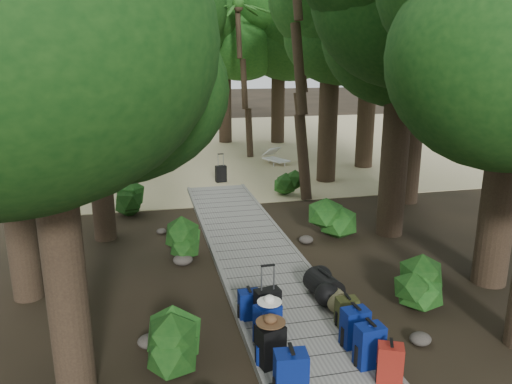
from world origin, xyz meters
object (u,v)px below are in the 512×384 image
object	(u,v)px
lone_suitcase_on_sand	(221,174)
backpack_right_d	(347,310)
backpack_right_a	(390,362)
backpack_right_b	(369,343)
kayak	(138,171)
duffel_right_khaki	(333,296)
duffel_right_black	(324,286)
backpack_left_a	(291,375)
sun_lounger	(276,157)
backpack_left_d	(249,303)
suitcase_on_boardwalk	(267,307)
backpack_left_c	(268,322)
backpack_left_b	(271,344)
backpack_right_c	(355,325)

from	to	relation	value
lone_suitcase_on_sand	backpack_right_d	bearing A→B (deg)	-97.56
backpack_right_d	lone_suitcase_on_sand	world-z (taller)	backpack_right_d
backpack_right_a	backpack_right_d	xyz separation A→B (m)	(0.02, 1.58, -0.04)
backpack_right_b	kayak	xyz separation A→B (m)	(-3.30, 13.78, -0.30)
backpack_right_d	duffel_right_khaki	xyz separation A→B (m)	(0.02, 0.70, -0.09)
backpack_right_b	duffel_right_black	distance (m)	2.19
backpack_left_a	kayak	size ratio (longest dim) A/B	0.25
backpack_right_d	duffel_right_black	bearing A→B (deg)	93.47
lone_suitcase_on_sand	sun_lounger	distance (m)	3.85
backpack_left_d	suitcase_on_boardwalk	bearing A→B (deg)	-50.95
backpack_right_b	backpack_left_c	bearing A→B (deg)	140.03
duffel_right_black	duffel_right_khaki	bearing A→B (deg)	-92.62
backpack_left_b	backpack_left_d	distance (m)	1.43
backpack_left_b	kayak	xyz separation A→B (m)	(-1.88, 13.46, -0.29)
backpack_left_c	kayak	world-z (taller)	backpack_left_c
backpack_left_a	kayak	world-z (taller)	backpack_left_a
suitcase_on_boardwalk	sun_lounger	world-z (taller)	suitcase_on_boardwalk
backpack_left_b	suitcase_on_boardwalk	bearing A→B (deg)	62.79
backpack_left_a	backpack_left_b	size ratio (longest dim) A/B	1.14
backpack_left_a	lone_suitcase_on_sand	size ratio (longest dim) A/B	1.32
backpack_left_b	backpack_right_a	bearing A→B (deg)	-41.40
backpack_left_c	duffel_right_black	distance (m)	1.90
backpack_left_a	backpack_left_c	world-z (taller)	backpack_left_a
backpack_left_c	sun_lounger	size ratio (longest dim) A/B	0.38
backpack_left_c	backpack_left_d	distance (m)	0.84
backpack_right_b	duffel_right_black	world-z (taller)	backpack_right_b
backpack_right_c	lone_suitcase_on_sand	world-z (taller)	backpack_right_c
backpack_left_d	kayak	xyz separation A→B (m)	(-1.86, 12.03, -0.22)
backpack_left_d	duffel_right_khaki	world-z (taller)	backpack_left_d
backpack_left_b	backpack_right_a	world-z (taller)	backpack_left_b
backpack_right_d	sun_lounger	bearing A→B (deg)	81.77
backpack_left_a	backpack_right_c	xyz separation A→B (m)	(1.38, 1.06, -0.06)
backpack_left_c	backpack_right_a	size ratio (longest dim) A/B	1.15
backpack_left_d	backpack_right_a	world-z (taller)	backpack_right_a
backpack_left_a	backpack_right_d	distance (m)	2.25
kayak	suitcase_on_boardwalk	bearing A→B (deg)	-86.56
backpack_left_c	backpack_right_c	bearing A→B (deg)	-34.80
backpack_left_d	suitcase_on_boardwalk	distance (m)	0.40
backpack_left_d	backpack_right_d	bearing A→B (deg)	-20.79
backpack_right_d	duffel_right_khaki	size ratio (longest dim) A/B	0.98
backpack_left_c	kayak	xyz separation A→B (m)	(-1.99, 12.85, -0.30)
duffel_right_khaki	lone_suitcase_on_sand	distance (m)	10.05
sun_lounger	backpack_left_d	bearing A→B (deg)	-130.76
backpack_left_a	sun_lounger	distance (m)	15.51
backpack_right_a	sun_lounger	bearing A→B (deg)	105.12
backpack_right_b	suitcase_on_boardwalk	bearing A→B (deg)	124.78
backpack_right_b	duffel_right_khaki	bearing A→B (deg)	80.57
backpack_right_d	suitcase_on_boardwalk	distance (m)	1.35
backpack_left_d	kayak	distance (m)	12.17
backpack_right_b	backpack_right_d	xyz separation A→B (m)	(0.13, 1.15, -0.09)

